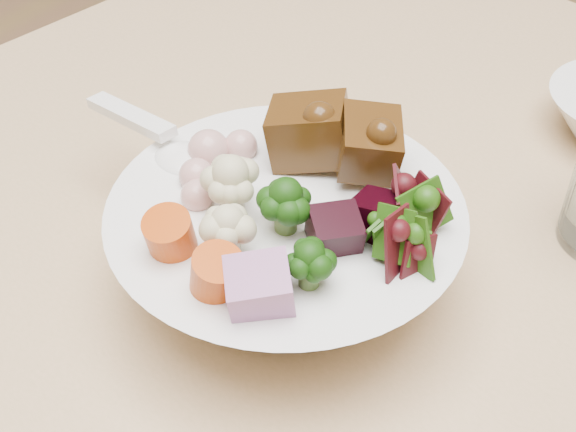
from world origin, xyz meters
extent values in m
cylinder|color=tan|center=(-0.44, 0.50, 0.36)|extent=(0.06, 0.06, 0.71)
sphere|color=black|center=(-0.14, -0.04, 0.84)|extent=(0.04, 0.04, 0.04)
sphere|color=beige|center=(-0.18, -0.04, 0.84)|extent=(0.04, 0.04, 0.04)
cube|color=black|center=(-0.09, 0.00, 0.83)|extent=(0.04, 0.04, 0.03)
cube|color=#A06095|center=(-0.12, -0.10, 0.84)|extent=(0.05, 0.06, 0.04)
cylinder|color=#D45505|center=(-0.19, -0.09, 0.84)|extent=(0.04, 0.04, 0.03)
sphere|color=#D19892|center=(-0.22, -0.03, 0.83)|extent=(0.03, 0.03, 0.03)
ellipsoid|color=white|center=(-0.24, -0.02, 0.82)|extent=(0.06, 0.05, 0.02)
cube|color=white|center=(-0.31, 0.00, 0.83)|extent=(0.10, 0.04, 0.02)
camera|label=1|loc=(0.07, -0.36, 1.19)|focal=50.00mm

